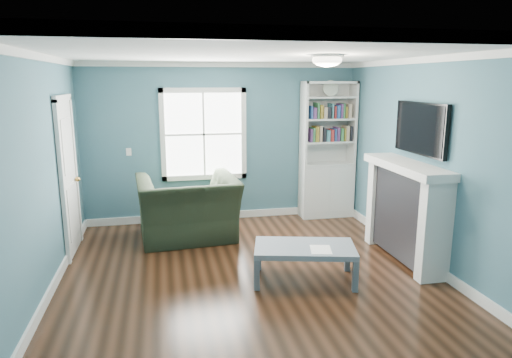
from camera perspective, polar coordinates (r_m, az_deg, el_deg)
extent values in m
plane|color=black|center=(5.56, -0.57, -12.37)|extent=(5.00, 5.00, 0.00)
plane|color=#3A6676|center=(7.59, -4.26, 4.52)|extent=(4.50, 0.00, 4.50)
plane|color=#3A6676|center=(2.83, 9.33, -8.89)|extent=(4.50, 0.00, 4.50)
plane|color=#3A6676|center=(5.22, -25.63, -0.18)|extent=(0.00, 5.00, 5.00)
plane|color=#3A6676|center=(6.00, 21.00, 1.69)|extent=(0.00, 5.00, 5.00)
plane|color=white|center=(5.06, -0.64, 15.48)|extent=(5.00, 5.00, 0.00)
cube|color=white|center=(7.84, -4.10, -4.51)|extent=(4.50, 0.03, 0.12)
cube|color=white|center=(5.59, -24.28, -12.69)|extent=(0.03, 5.00, 0.12)
cube|color=white|center=(6.32, 20.02, -9.43)|extent=(0.03, 5.00, 0.12)
cube|color=white|center=(7.51, -4.40, 14.08)|extent=(4.50, 0.04, 0.08)
cube|color=white|center=(2.67, 10.14, 17.37)|extent=(4.50, 0.04, 0.08)
cube|color=white|center=(5.12, -26.73, 13.74)|extent=(0.04, 5.00, 0.08)
cube|color=white|center=(5.91, 21.78, 13.78)|extent=(0.04, 5.00, 0.08)
cube|color=white|center=(7.53, -6.55, 5.57)|extent=(1.24, 0.01, 1.34)
cube|color=white|center=(7.49, -11.59, 5.36)|extent=(0.08, 0.06, 1.50)
cube|color=white|center=(7.61, -1.56, 5.71)|extent=(0.08, 0.06, 1.50)
cube|color=white|center=(7.63, -6.41, 0.25)|extent=(1.40, 0.06, 0.08)
cube|color=white|center=(7.47, -6.67, 10.97)|extent=(1.40, 0.06, 0.08)
cube|color=white|center=(7.52, -6.54, 5.56)|extent=(1.24, 0.03, 0.03)
cube|color=white|center=(7.52, -6.54, 5.56)|extent=(0.03, 0.03, 1.34)
cube|color=silver|center=(7.98, 8.75, -1.43)|extent=(0.90, 0.35, 0.90)
cube|color=silver|center=(7.65, 5.98, 6.81)|extent=(0.04, 0.35, 1.40)
cube|color=silver|center=(7.95, 11.95, 6.82)|extent=(0.04, 0.35, 1.40)
cube|color=silver|center=(7.94, 8.60, 6.94)|extent=(0.90, 0.02, 1.40)
cube|color=silver|center=(7.75, 9.19, 11.83)|extent=(0.90, 0.35, 0.04)
cube|color=silver|center=(7.88, 8.86, 1.89)|extent=(0.84, 0.33, 0.03)
cube|color=silver|center=(7.82, 8.95, 4.63)|extent=(0.84, 0.33, 0.03)
cube|color=silver|center=(7.78, 9.04, 7.41)|extent=(0.84, 0.33, 0.03)
cube|color=silver|center=(7.76, 9.13, 10.06)|extent=(0.84, 0.33, 0.03)
cube|color=#593366|center=(7.79, 9.03, 5.53)|extent=(0.70, 0.25, 0.22)
cube|color=#33723F|center=(7.75, 9.13, 8.32)|extent=(0.70, 0.25, 0.22)
cylinder|color=beige|center=(7.71, 9.30, 11.12)|extent=(0.26, 0.06, 0.26)
cube|color=black|center=(6.24, 18.28, -4.34)|extent=(0.30, 1.20, 1.10)
cube|color=black|center=(6.29, 18.00, -6.11)|extent=(0.22, 0.65, 0.70)
cube|color=silver|center=(5.69, 21.46, -6.18)|extent=(0.36, 0.16, 1.20)
cube|color=silver|center=(6.79, 15.35, -2.82)|extent=(0.36, 0.16, 1.20)
cube|color=silver|center=(6.07, 18.36, 1.52)|extent=(0.44, 1.58, 0.10)
cube|color=black|center=(6.08, 19.89, 5.96)|extent=(0.06, 1.10, 0.65)
cube|color=silver|center=(6.61, -22.40, 0.05)|extent=(0.04, 0.80, 2.05)
cube|color=white|center=(6.17, -23.04, -0.80)|extent=(0.05, 0.08, 2.13)
cube|color=white|center=(7.04, -21.67, 0.81)|extent=(0.05, 0.08, 2.13)
cube|color=white|center=(6.48, -23.08, 9.30)|extent=(0.05, 0.98, 0.08)
sphere|color=#BF8C3F|center=(6.90, -21.42, -0.02)|extent=(0.07, 0.07, 0.07)
ellipsoid|color=white|center=(5.40, 8.88, 14.50)|extent=(0.34, 0.34, 0.15)
cylinder|color=white|center=(5.40, 8.89, 14.98)|extent=(0.38, 0.38, 0.03)
cube|color=white|center=(7.54, -15.62, 3.29)|extent=(0.08, 0.01, 0.12)
imported|color=black|center=(6.78, -8.57, -2.35)|extent=(1.50, 1.04, 1.24)
cube|color=#4D545D|center=(5.22, 0.11, -11.88)|extent=(0.08, 0.08, 0.36)
cube|color=#4D545D|center=(5.30, 12.33, -11.80)|extent=(0.08, 0.08, 0.36)
cube|color=#4D545D|center=(5.75, 0.33, -9.56)|extent=(0.08, 0.08, 0.36)
cube|color=#4D545D|center=(5.82, 11.36, -9.53)|extent=(0.08, 0.08, 0.36)
cube|color=slate|center=(5.42, 6.11, -8.63)|extent=(1.28, 0.90, 0.06)
cube|color=white|center=(5.31, 8.10, -8.73)|extent=(0.29, 0.34, 0.00)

